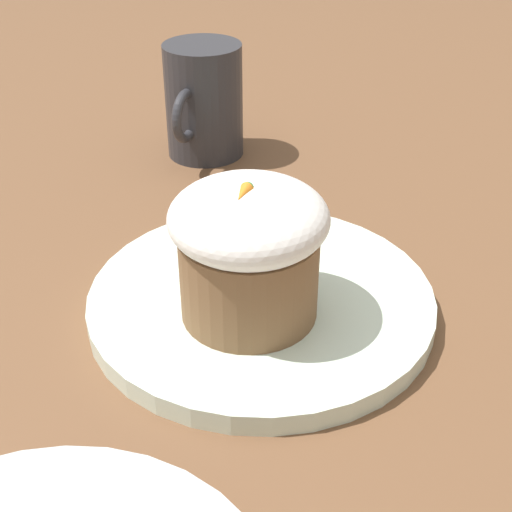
% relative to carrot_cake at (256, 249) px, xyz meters
% --- Properties ---
extents(ground_plane, '(4.00, 4.00, 0.00)m').
position_rel_carrot_cake_xyz_m(ground_plane, '(-0.02, -0.00, -0.07)').
color(ground_plane, brown).
extents(dessert_plate, '(0.24, 0.24, 0.02)m').
position_rel_carrot_cake_xyz_m(dessert_plate, '(-0.02, -0.00, -0.06)').
color(dessert_plate, silver).
rests_on(dessert_plate, ground_plane).
extents(carrot_cake, '(0.10, 0.10, 0.10)m').
position_rel_carrot_cake_xyz_m(carrot_cake, '(0.00, 0.00, 0.00)').
color(carrot_cake, brown).
rests_on(carrot_cake, dessert_plate).
extents(spoon, '(0.12, 0.07, 0.01)m').
position_rel_carrot_cake_xyz_m(spoon, '(-0.04, -0.02, -0.05)').
color(spoon, silver).
rests_on(spoon, dessert_plate).
extents(coffee_cup, '(0.11, 0.08, 0.11)m').
position_rel_carrot_cake_xyz_m(coffee_cup, '(-0.25, -0.14, -0.01)').
color(coffee_cup, '#2D2D33').
rests_on(coffee_cup, ground_plane).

